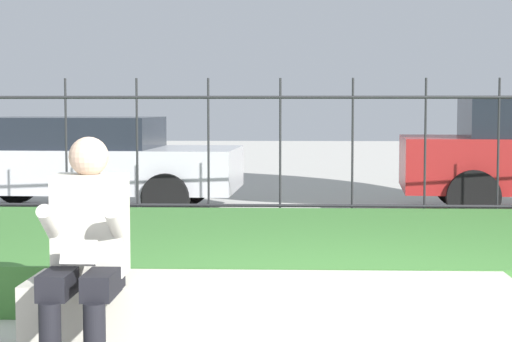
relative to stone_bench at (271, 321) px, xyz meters
name	(u,v)px	position (x,y,z in m)	size (l,w,h in m)	color
stone_bench	(271,321)	(0.00, 0.00, 0.00)	(2.70, 0.55, 0.42)	#B7B2A3
person_seated_reader	(86,245)	(-0.96, -0.31, 0.47)	(0.42, 0.73, 1.22)	black
grass_berm	(324,252)	(0.40, 2.35, -0.01)	(9.59, 3.30, 0.35)	#3D7533
iron_fence	(316,154)	(0.40, 4.30, 0.70)	(7.59, 0.03, 1.68)	#232326
car_parked_left	(81,161)	(-2.63, 6.46, 0.49)	(4.12, 2.09, 1.25)	#B7B7BC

